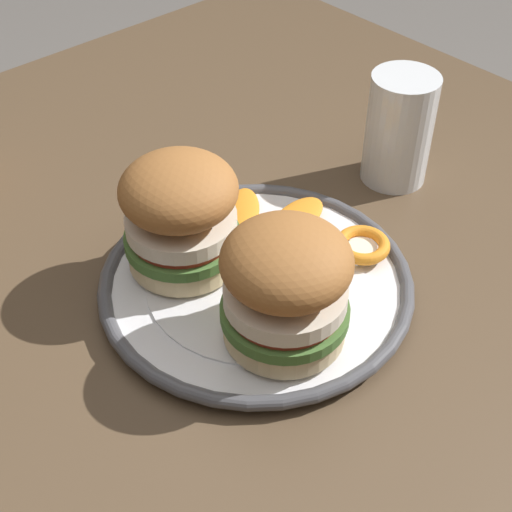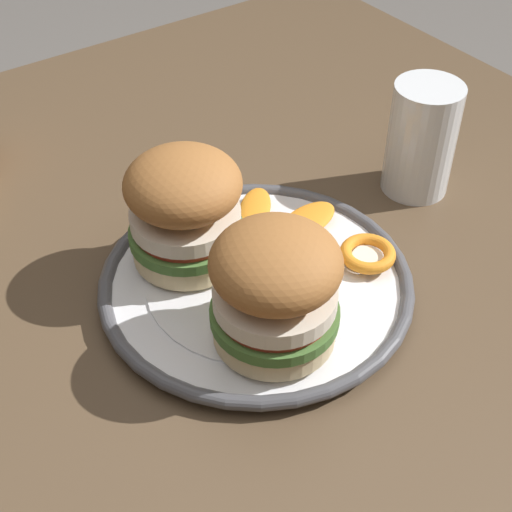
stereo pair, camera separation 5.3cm
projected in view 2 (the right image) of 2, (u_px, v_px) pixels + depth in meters
dining_table at (265, 421)px, 0.66m from camera, size 1.10×1.00×0.77m
dinner_plate at (256, 283)px, 0.62m from camera, size 0.27×0.27×0.02m
sandwich_half_left at (280, 284)px, 0.53m from camera, size 0.10×0.10×0.10m
sandwich_half_right at (185, 207)px, 0.60m from camera, size 0.12×0.12×0.10m
orange_peel_curled at (309, 256)px, 0.62m from camera, size 0.07×0.07×0.01m
orange_peel_strip_long at (307, 220)px, 0.66m from camera, size 0.05×0.07×0.01m
orange_peel_strip_short at (255, 208)px, 0.67m from camera, size 0.07×0.06×0.01m
orange_peel_small_curl at (368, 254)px, 0.63m from camera, size 0.06×0.06×0.01m
drinking_glass at (420, 146)px, 0.70m from camera, size 0.07×0.07×0.11m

